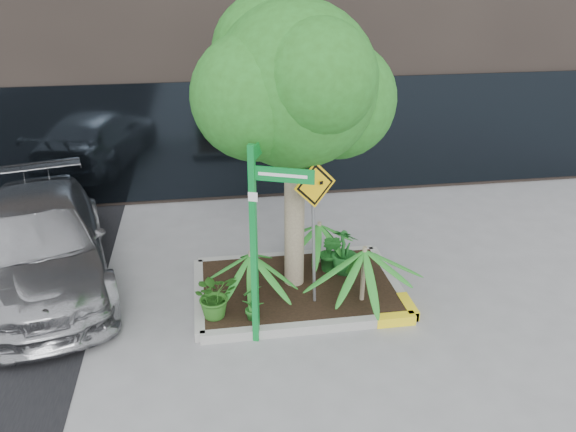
{
  "coord_description": "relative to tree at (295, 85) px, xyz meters",
  "views": [
    {
      "loc": [
        -1.18,
        -7.49,
        4.96
      ],
      "look_at": [
        0.03,
        0.2,
        1.44
      ],
      "focal_mm": 35.0,
      "sensor_mm": 36.0,
      "label": 1
    }
  ],
  "objects": [
    {
      "name": "ground",
      "position": [
        -0.16,
        -0.42,
        -3.37
      ],
      "size": [
        80.0,
        80.0,
        0.0
      ],
      "primitive_type": "plane",
      "color": "gray",
      "rests_on": "ground"
    },
    {
      "name": "planter",
      "position": [
        0.07,
        -0.15,
        -3.27
      ],
      "size": [
        3.35,
        2.36,
        0.15
      ],
      "color": "#9E9E99",
      "rests_on": "ground"
    },
    {
      "name": "tree",
      "position": [
        0.0,
        0.0,
        0.0
      ],
      "size": [
        3.08,
        2.73,
        4.62
      ],
      "color": "tan",
      "rests_on": "ground"
    },
    {
      "name": "palm_front",
      "position": [
        0.96,
        -0.71,
        -2.36
      ],
      "size": [
        1.04,
        1.04,
        1.15
      ],
      "color": "tan",
      "rests_on": "ground"
    },
    {
      "name": "palm_left",
      "position": [
        -0.74,
        -0.46,
        -2.42
      ],
      "size": [
        0.97,
        0.97,
        1.07
      ],
      "color": "tan",
      "rests_on": "ground"
    },
    {
      "name": "palm_back",
      "position": [
        0.54,
        0.59,
        -2.5
      ],
      "size": [
        0.87,
        0.87,
        0.96
      ],
      "color": "tan",
      "rests_on": "ground"
    },
    {
      "name": "parked_car",
      "position": [
        -4.08,
        0.91,
        -2.66
      ],
      "size": [
        3.1,
        5.23,
        1.42
      ],
      "primitive_type": "imported",
      "rotation": [
        0.0,
        0.0,
        0.24
      ],
      "color": "#9FA0A4",
      "rests_on": "ground"
    },
    {
      "name": "shrub_a",
      "position": [
        -1.31,
        -0.8,
        -2.86
      ],
      "size": [
        0.81,
        0.81,
        0.72
      ],
      "primitive_type": "imported",
      "rotation": [
        0.0,
        0.0,
        0.29
      ],
      "color": "#28631C",
      "rests_on": "planter"
    },
    {
      "name": "shrub_b",
      "position": [
        0.89,
        0.17,
        -2.81
      ],
      "size": [
        0.65,
        0.65,
        0.82
      ],
      "primitive_type": "imported",
      "rotation": [
        0.0,
        0.0,
        2.41
      ],
      "color": "#1D6224",
      "rests_on": "planter"
    },
    {
      "name": "shrub_c",
      "position": [
        -0.79,
        -0.97,
        -2.92
      ],
      "size": [
        0.43,
        0.43,
        0.6
      ],
      "primitive_type": "imported",
      "rotation": [
        0.0,
        0.0,
        3.63
      ],
      "color": "#226C21",
      "rests_on": "planter"
    },
    {
      "name": "shrub_d",
      "position": [
        0.67,
        0.24,
        -2.87
      ],
      "size": [
        0.55,
        0.55,
        0.71
      ],
      "primitive_type": "imported",
      "rotation": [
        0.0,
        0.0,
        5.57
      ],
      "color": "#19571C",
      "rests_on": "planter"
    },
    {
      "name": "street_sign_post",
      "position": [
        -0.68,
        -1.25,
        -1.56
      ],
      "size": [
        0.81,
        1.06,
        2.92
      ],
      "rotation": [
        0.0,
        0.0,
        -0.38
      ],
      "color": "#0D9035",
      "rests_on": "ground"
    },
    {
      "name": "cattle_sign",
      "position": [
        0.2,
        -0.59,
        -1.68
      ],
      "size": [
        0.66,
        0.28,
        2.27
      ],
      "rotation": [
        0.0,
        0.0,
        0.38
      ],
      "color": "slate",
      "rests_on": "ground"
    }
  ]
}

